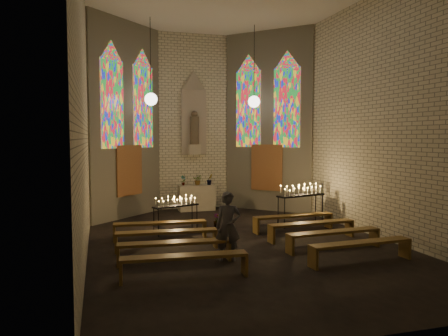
% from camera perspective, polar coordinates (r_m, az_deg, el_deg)
% --- Properties ---
extents(floor, '(12.00, 12.00, 0.00)m').
position_cam_1_polar(floor, '(12.20, 2.03, -9.62)').
color(floor, black).
rests_on(floor, ground).
extents(room, '(8.22, 12.43, 7.00)m').
position_cam_1_polar(room, '(15.12, -1.94, 7.20)').
color(room, beige).
rests_on(room, ground).
extents(altar, '(1.40, 0.60, 1.00)m').
position_cam_1_polar(altar, '(17.28, -3.61, -3.90)').
color(altar, '#B7AF95').
rests_on(altar, ground).
extents(flower_vase_left, '(0.24, 0.20, 0.40)m').
position_cam_1_polar(flower_vase_left, '(17.13, -5.35, -1.62)').
color(flower_vase_left, '#4C723F').
rests_on(flower_vase_left, altar).
extents(flower_vase_center, '(0.46, 0.43, 0.40)m').
position_cam_1_polar(flower_vase_center, '(17.28, -3.43, -1.56)').
color(flower_vase_center, '#4C723F').
rests_on(flower_vase_center, altar).
extents(flower_vase_right, '(0.30, 0.27, 0.44)m').
position_cam_1_polar(flower_vase_right, '(17.25, -1.88, -1.50)').
color(flower_vase_right, '#4C723F').
rests_on(flower_vase_right, altar).
extents(aisle_flower_pot, '(0.30, 0.30, 0.42)m').
position_cam_1_polar(aisle_flower_pot, '(14.16, -0.93, -6.83)').
color(aisle_flower_pot, '#4C723F').
rests_on(aisle_flower_pot, ground).
extents(votive_stand_left, '(1.46, 0.85, 1.05)m').
position_cam_1_polar(votive_stand_left, '(13.20, -6.32, -4.60)').
color(votive_stand_left, black).
rests_on(votive_stand_left, ground).
extents(votive_stand_right, '(1.78, 0.86, 1.27)m').
position_cam_1_polar(votive_stand_right, '(14.44, 10.02, -3.15)').
color(votive_stand_right, black).
rests_on(votive_stand_right, ground).
extents(pew_left_0, '(2.61, 0.54, 0.50)m').
position_cam_1_polar(pew_left_0, '(12.54, -8.32, -7.40)').
color(pew_left_0, brown).
rests_on(pew_left_0, ground).
extents(pew_right_0, '(2.61, 0.54, 0.50)m').
position_cam_1_polar(pew_right_0, '(13.69, 9.06, -6.44)').
color(pew_right_0, brown).
rests_on(pew_right_0, ground).
extents(pew_left_1, '(2.61, 0.54, 0.50)m').
position_cam_1_polar(pew_left_1, '(11.37, -7.49, -8.57)').
color(pew_left_1, brown).
rests_on(pew_left_1, ground).
extents(pew_right_1, '(2.61, 0.54, 0.50)m').
position_cam_1_polar(pew_right_1, '(12.63, 11.39, -7.34)').
color(pew_right_1, brown).
rests_on(pew_right_1, ground).
extents(pew_left_2, '(2.61, 0.54, 0.50)m').
position_cam_1_polar(pew_left_2, '(10.22, -6.47, -10.00)').
color(pew_left_2, brown).
rests_on(pew_left_2, ground).
extents(pew_right_2, '(2.61, 0.54, 0.50)m').
position_cam_1_polar(pew_right_2, '(11.61, 14.15, -8.40)').
color(pew_right_2, brown).
rests_on(pew_right_2, ground).
extents(pew_left_3, '(2.61, 0.54, 0.50)m').
position_cam_1_polar(pew_left_3, '(9.08, -5.18, -11.79)').
color(pew_left_3, brown).
rests_on(pew_left_3, ground).
extents(pew_right_3, '(2.61, 0.54, 0.50)m').
position_cam_1_polar(pew_right_3, '(10.61, 17.46, -9.63)').
color(pew_right_3, brown).
rests_on(pew_right_3, ground).
extents(visitor, '(0.67, 0.53, 1.62)m').
position_cam_1_polar(visitor, '(10.24, 0.55, -7.62)').
color(visitor, '#4B4A53').
rests_on(visitor, ground).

